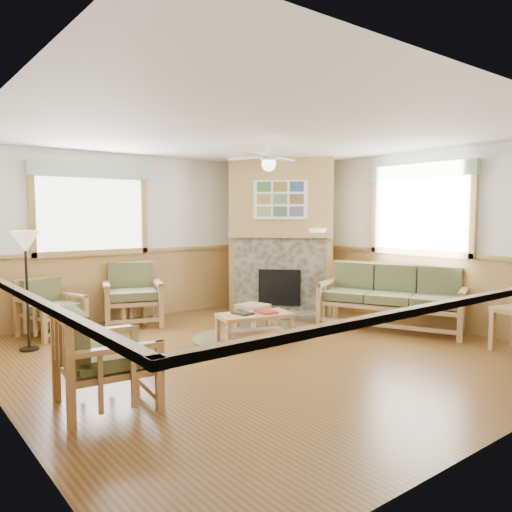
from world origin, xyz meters
TOP-DOWN VIEW (x-y plane):
  - floor at (0.00, 0.00)m, footprint 6.00×6.00m
  - ceiling at (0.00, 0.00)m, footprint 6.00×6.00m
  - wall_back at (0.00, 3.00)m, footprint 6.00×0.02m
  - wall_right at (3.00, 0.00)m, footprint 0.02×6.00m
  - wainscot at (0.00, 0.00)m, footprint 6.00×6.00m
  - fireplace at (2.05, 2.05)m, footprint 3.11×3.11m
  - window_back at (-1.10, 2.96)m, footprint 1.90×0.16m
  - window_right at (2.96, -0.20)m, footprint 0.16×1.90m
  - ceiling_fan at (0.30, 0.30)m, footprint 1.59×1.59m
  - sofa at (2.33, -0.16)m, footprint 2.27×1.65m
  - armchair_back_left at (-1.86, 2.55)m, footprint 0.91×0.91m
  - armchair_back_right at (-0.63, 2.55)m, footprint 1.10×1.10m
  - armchair_left at (-2.24, -0.49)m, footprint 0.91×0.91m
  - coffee_table at (0.21, 0.48)m, footprint 1.07×0.71m
  - end_table_chairs at (-0.73, 2.55)m, footprint 0.54×0.52m
  - footstool at (0.73, 1.21)m, footprint 0.48×0.48m
  - braided_rug at (0.50, 0.82)m, footprint 2.64×2.64m
  - floor_lamp_left at (-2.32, 1.94)m, footprint 0.44×0.44m
  - floor_lamp_right at (2.22, 1.31)m, footprint 0.40×0.40m
  - book_red at (0.36, 0.43)m, footprint 0.25×0.32m
  - book_dark at (0.06, 0.55)m, footprint 0.23×0.29m

SIDE VIEW (x-z plane):
  - floor at x=0.00m, z-range -0.01..0.00m
  - braided_rug at x=0.50m, z-range 0.00..0.01m
  - footstool at x=0.73m, z-range 0.00..0.36m
  - coffee_table at x=0.21m, z-range 0.00..0.39m
  - end_table_chairs at x=-0.73m, z-range 0.00..0.51m
  - armchair_back_left at x=-1.86m, z-range 0.00..0.81m
  - book_dark at x=0.06m, z-range 0.41..0.43m
  - book_red at x=0.36m, z-range 0.41..0.44m
  - armchair_left at x=-2.24m, z-range 0.00..0.91m
  - sofa at x=2.33m, z-range 0.00..0.96m
  - armchair_back_right at x=-0.63m, z-range 0.00..0.97m
  - wainscot at x=0.00m, z-range 0.00..1.10m
  - floor_lamp_right at x=2.22m, z-range 0.00..1.50m
  - floor_lamp_left at x=-2.32m, z-range 0.00..1.54m
  - wall_back at x=0.00m, z-range 0.00..2.70m
  - wall_right at x=3.00m, z-range 0.00..2.70m
  - fireplace at x=2.05m, z-range 0.00..2.70m
  - window_back at x=-1.10m, z-range 1.78..3.28m
  - window_right at x=2.96m, z-range 1.78..3.28m
  - ceiling_fan at x=0.30m, z-range 2.48..2.84m
  - ceiling at x=0.00m, z-range 2.70..2.71m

